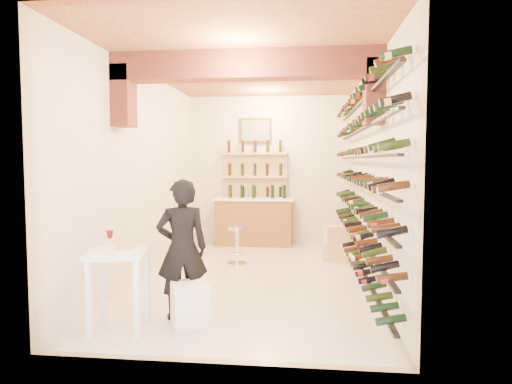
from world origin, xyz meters
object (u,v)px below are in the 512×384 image
tasting_table (119,265)px  white_stool (190,304)px  crate_lower (339,251)px  back_counter (254,220)px  wine_rack (356,178)px  person (182,249)px  chrome_barstool (237,242)px

tasting_table → white_stool: (0.71, 0.22, -0.47)m
crate_lower → back_counter: bearing=142.9°
wine_rack → person: wine_rack is taller
back_counter → white_stool: 4.77m
wine_rack → person: 2.94m
back_counter → tasting_table: bearing=-99.9°
wine_rack → back_counter: bearing=124.7°
wine_rack → tasting_table: wine_rack is taller
wine_rack → white_stool: size_ratio=12.12×
back_counter → tasting_table: size_ratio=1.63×
tasting_table → chrome_barstool: 3.25m
wine_rack → chrome_barstool: (-1.91, 0.81, -1.16)m
tasting_table → crate_lower: tasting_table is taller
person → chrome_barstool: 2.73m
tasting_table → wine_rack: bearing=32.2°
white_stool → crate_lower: size_ratio=0.87×
back_counter → crate_lower: (1.70, -1.29, -0.37)m
white_stool → crate_lower: bearing=61.7°
back_counter → person: bearing=-93.9°
wine_rack → white_stool: (-2.00, -2.11, -1.31)m
person → chrome_barstool: size_ratio=2.39×
back_counter → person: (-0.31, -4.52, 0.26)m
wine_rack → chrome_barstool: wine_rack is taller
crate_lower → tasting_table: bearing=-124.9°
back_counter → person: 4.54m
tasting_table → crate_lower: size_ratio=1.93×
white_stool → crate_lower: (1.87, 3.47, -0.07)m
chrome_barstool → back_counter: bearing=87.4°
person → crate_lower: size_ratio=2.96×
tasting_table → back_counter: bearing=71.5°
tasting_table → person: bearing=30.2°
tasting_table → crate_lower: bearing=46.6°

